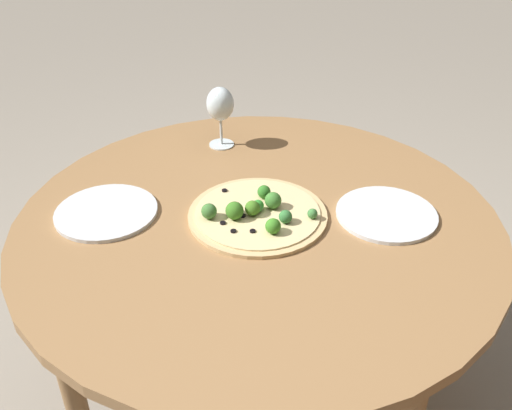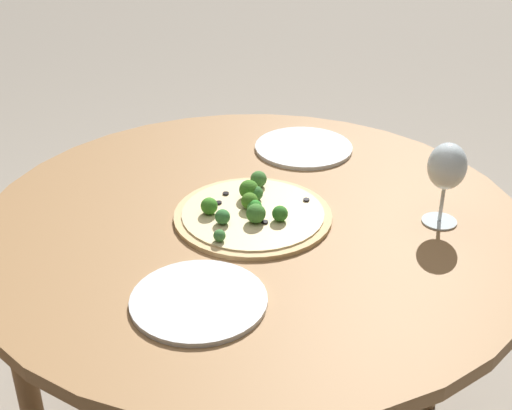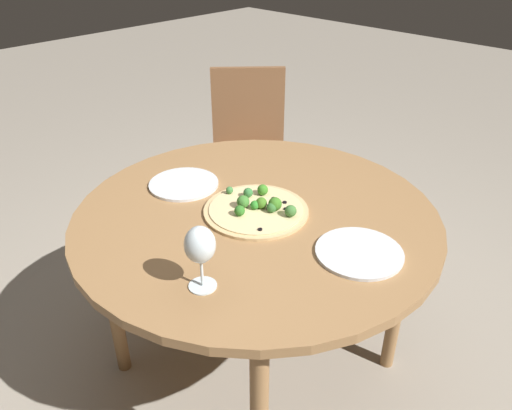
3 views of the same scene
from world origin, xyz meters
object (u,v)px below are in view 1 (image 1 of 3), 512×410
Objects in this scene: plate_near at (106,212)px; plate_far at (386,214)px; wine_glass at (220,105)px; pizza at (255,212)px.

plate_far is at bearing -172.78° from plate_near.
wine_glass is 0.58m from plate_far.
pizza is 0.41m from wine_glass.
pizza reaches higher than plate_far.
pizza is 1.87× the size of wine_glass.
pizza is at bearing -173.90° from plate_near.
plate_far is (-0.47, 0.32, -0.12)m from wine_glass.
pizza is 0.37m from plate_near.
plate_near is at bearing 7.22° from plate_far.
pizza is 1.38× the size of plate_far.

